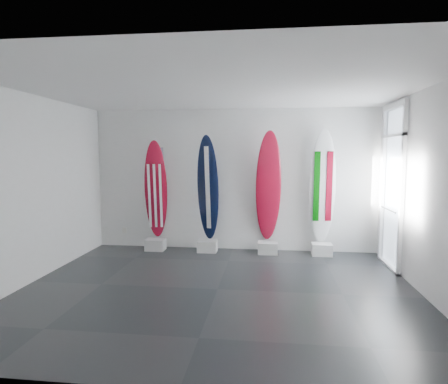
# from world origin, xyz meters

# --- Properties ---
(floor) EXTENTS (6.00, 6.00, 0.00)m
(floor) POSITION_xyz_m (0.00, 0.00, 0.00)
(floor) COLOR black
(floor) RESTS_ON ground
(ceiling) EXTENTS (6.00, 6.00, 0.00)m
(ceiling) POSITION_xyz_m (0.00, 0.00, 3.00)
(ceiling) COLOR white
(ceiling) RESTS_ON wall_back
(wall_back) EXTENTS (6.00, 0.00, 6.00)m
(wall_back) POSITION_xyz_m (0.00, 2.50, 1.50)
(wall_back) COLOR silver
(wall_back) RESTS_ON ground
(wall_front) EXTENTS (6.00, 0.00, 6.00)m
(wall_front) POSITION_xyz_m (0.00, -2.50, 1.50)
(wall_front) COLOR silver
(wall_front) RESTS_ON ground
(wall_left) EXTENTS (0.00, 5.00, 5.00)m
(wall_left) POSITION_xyz_m (-3.00, 0.00, 1.50)
(wall_left) COLOR silver
(wall_left) RESTS_ON ground
(wall_right) EXTENTS (0.00, 5.00, 5.00)m
(wall_right) POSITION_xyz_m (3.00, 0.00, 1.50)
(wall_right) COLOR silver
(wall_right) RESTS_ON ground
(display_block_usa) EXTENTS (0.40, 0.30, 0.24)m
(display_block_usa) POSITION_xyz_m (-1.64, 2.18, 0.12)
(display_block_usa) COLOR silver
(display_block_usa) RESTS_ON floor
(surfboard_usa) EXTENTS (0.54, 0.48, 2.11)m
(surfboard_usa) POSITION_xyz_m (-1.64, 2.28, 1.29)
(surfboard_usa) COLOR maroon
(surfboard_usa) RESTS_ON display_block_usa
(display_block_navy) EXTENTS (0.40, 0.30, 0.24)m
(display_block_navy) POSITION_xyz_m (-0.52, 2.18, 0.12)
(display_block_navy) COLOR silver
(display_block_navy) RESTS_ON floor
(surfboard_navy) EXTENTS (0.55, 0.38, 2.21)m
(surfboard_navy) POSITION_xyz_m (-0.52, 2.28, 1.34)
(surfboard_navy) COLOR black
(surfboard_navy) RESTS_ON display_block_navy
(display_block_swiss) EXTENTS (0.40, 0.30, 0.24)m
(display_block_swiss) POSITION_xyz_m (0.75, 2.18, 0.12)
(display_block_swiss) COLOR silver
(display_block_swiss) RESTS_ON floor
(surfboard_swiss) EXTENTS (0.56, 0.49, 2.30)m
(surfboard_swiss) POSITION_xyz_m (0.75, 2.28, 1.38)
(surfboard_swiss) COLOR maroon
(surfboard_swiss) RESTS_ON display_block_swiss
(display_block_italy) EXTENTS (0.40, 0.30, 0.24)m
(display_block_italy) POSITION_xyz_m (1.84, 2.18, 0.12)
(display_block_italy) COLOR silver
(display_block_italy) RESTS_ON floor
(surfboard_italy) EXTENTS (0.54, 0.21, 2.32)m
(surfboard_italy) POSITION_xyz_m (1.84, 2.28, 1.40)
(surfboard_italy) COLOR white
(surfboard_italy) RESTS_ON display_block_italy
(wall_outlet) EXTENTS (0.09, 0.02, 0.13)m
(wall_outlet) POSITION_xyz_m (-2.45, 2.48, 0.35)
(wall_outlet) COLOR silver
(wall_outlet) RESTS_ON wall_back
(glass_door) EXTENTS (0.12, 1.16, 2.85)m
(glass_door) POSITION_xyz_m (2.97, 1.55, 1.43)
(glass_door) COLOR white
(glass_door) RESTS_ON floor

